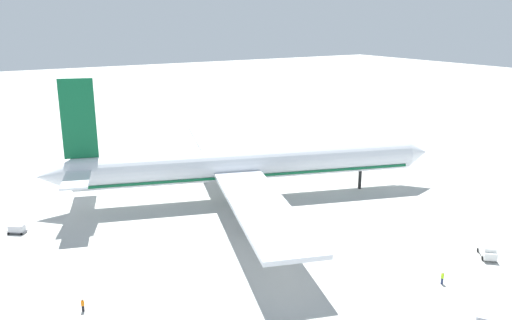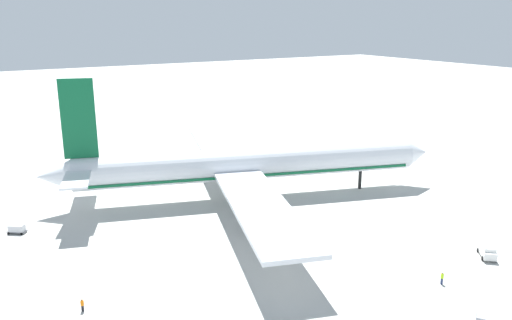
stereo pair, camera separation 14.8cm
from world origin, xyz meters
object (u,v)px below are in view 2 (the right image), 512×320
Objects in this scene: baggage_cart_2 at (82,160)px; ground_worker_3 at (442,278)px; airliner at (244,165)px; traffic_cone_0 at (332,148)px; traffic_cone_2 at (59,181)px; traffic_cone_1 at (89,163)px; ground_worker_2 at (82,305)px; service_van at (487,251)px; baggage_cart_0 at (17,229)px.

baggage_cart_2 is 92.61m from ground_worker_3.
airliner is 146.42× the size of traffic_cone_0.
airliner is at bearing -151.45° from traffic_cone_0.
airliner is 49.85m from baggage_cart_2.
traffic_cone_0 is 71.00m from traffic_cone_2.
ground_worker_2 is at bearing -104.24° from traffic_cone_1.
airliner is 46.16m from service_van.
ground_worker_2 is 68.78m from traffic_cone_1.
ground_worker_2 is at bearing -82.75° from baggage_cart_0.
ground_worker_3 is (5.86, -43.99, -5.99)m from airliner.
ground_worker_3 is (43.44, -18.28, 0.07)m from ground_worker_2.
ground_worker_3 is 81.88m from traffic_cone_2.
airliner is 23.93× the size of baggage_cart_2.
ground_worker_3 is 89.00m from traffic_cone_1.
service_van reaches higher than baggage_cart_2.
baggage_cart_0 is at bearing 134.34° from ground_worker_3.
traffic_cone_1 is (-20.66, 40.96, -6.62)m from airliner.
ground_worker_3 is at bearing -117.75° from traffic_cone_0.
traffic_cone_2 is (-35.82, 73.62, -0.63)m from ground_worker_3.
service_van reaches higher than ground_worker_2.
ground_worker_2 is 2.97× the size of traffic_cone_2.
baggage_cart_0 is at bearing 142.24° from service_van.
ground_worker_2 reaches higher than traffic_cone_0.
ground_worker_3 is at bearing -72.66° from traffic_cone_1.
airliner is 146.42× the size of traffic_cone_1.
baggage_cart_0 reaches higher than traffic_cone_0.
ground_worker_3 reaches higher than traffic_cone_2.
baggage_cart_0 is at bearing -119.55° from traffic_cone_1.
baggage_cart_2 is 6.12× the size of traffic_cone_1.
traffic_cone_0 is at bearing -19.82° from baggage_cart_2.
airliner is at bearing -64.22° from baggage_cart_2.
airliner is 42.08m from baggage_cart_0.
traffic_cone_0 is at bearing -17.09° from traffic_cone_1.
airliner is 42.66m from traffic_cone_2.
traffic_cone_0 is 1.00× the size of traffic_cone_1.
baggage_cart_2 is (-21.49, 44.49, -6.63)m from airliner.
traffic_cone_1 is (0.82, -3.53, 0.01)m from baggage_cart_2.
baggage_cart_2 is at bearing 114.76° from service_van.
ground_worker_3 reaches higher than traffic_cone_1.
traffic_cone_1 is (16.92, 66.67, -0.55)m from ground_worker_2.
airliner is 24.24× the size of baggage_cart_0.
traffic_cone_1 reaches higher than baggage_cart_2.
ground_worker_3 reaches higher than ground_worker_2.
ground_worker_3 reaches higher than traffic_cone_0.
traffic_cone_0 is at bearing 31.44° from ground_worker_2.
traffic_cone_1 is at bearing -76.88° from baggage_cart_2.
ground_worker_2 is 55.87m from traffic_cone_2.
baggage_cart_2 is 6.12× the size of traffic_cone_0.
baggage_cart_2 is (19.92, 40.12, -0.53)m from baggage_cart_0.
baggage_cart_0 reaches higher than traffic_cone_1.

